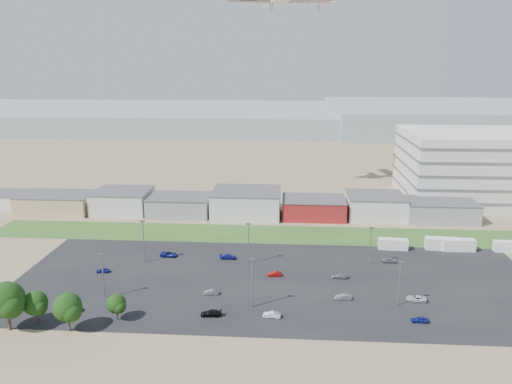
# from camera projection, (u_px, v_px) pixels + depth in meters

# --- Properties ---
(ground) EXTENTS (700.00, 700.00, 0.00)m
(ground) POSITION_uv_depth(u_px,v_px,m) (246.00, 324.00, 96.22)
(ground) COLOR #8A7C58
(ground) RESTS_ON ground
(parking_lot) EXTENTS (120.00, 50.00, 0.01)m
(parking_lot) POSITION_uv_depth(u_px,v_px,m) (275.00, 281.00, 115.20)
(parking_lot) COLOR black
(parking_lot) RESTS_ON ground
(grass_strip) EXTENTS (160.00, 16.00, 0.02)m
(grass_strip) POSITION_uv_depth(u_px,v_px,m) (261.00, 234.00, 146.42)
(grass_strip) COLOR #2E541F
(grass_strip) RESTS_ON ground
(hills_backdrop) EXTENTS (700.00, 200.00, 9.00)m
(hills_backdrop) POSITION_uv_depth(u_px,v_px,m) (330.00, 120.00, 396.58)
(hills_backdrop) COLOR gray
(hills_backdrop) RESTS_ON ground
(building_row) EXTENTS (170.00, 20.00, 8.00)m
(building_row) POSITION_uv_depth(u_px,v_px,m) (213.00, 202.00, 164.87)
(building_row) COLOR silver
(building_row) RESTS_ON ground
(box_trailer_a) EXTENTS (7.85, 2.94, 2.89)m
(box_trailer_a) POSITION_uv_depth(u_px,v_px,m) (393.00, 244.00, 134.24)
(box_trailer_a) COLOR silver
(box_trailer_a) RESTS_ON ground
(box_trailer_b) EXTENTS (8.76, 3.24, 3.23)m
(box_trailer_b) POSITION_uv_depth(u_px,v_px,m) (442.00, 244.00, 134.04)
(box_trailer_b) COLOR silver
(box_trailer_b) RESTS_ON ground
(box_trailer_c) EXTENTS (8.48, 2.74, 3.17)m
(box_trailer_c) POSITION_uv_depth(u_px,v_px,m) (458.00, 245.00, 133.24)
(box_trailer_c) COLOR silver
(box_trailer_c) RESTS_ON ground
(box_trailer_d) EXTENTS (7.47, 2.39, 2.80)m
(box_trailer_d) POSITION_uv_depth(u_px,v_px,m) (508.00, 246.00, 132.64)
(box_trailer_d) COLOR silver
(box_trailer_d) RESTS_ON ground
(tree_left) EXTENTS (7.26, 7.26, 10.89)m
(tree_left) POSITION_uv_depth(u_px,v_px,m) (7.00, 304.00, 92.62)
(tree_left) COLOR black
(tree_left) RESTS_ON ground
(tree_mid) EXTENTS (5.01, 5.01, 7.52)m
(tree_mid) POSITION_uv_depth(u_px,v_px,m) (36.00, 306.00, 95.34)
(tree_mid) COLOR black
(tree_mid) RESTS_ON ground
(tree_right) EXTENTS (5.72, 5.72, 8.58)m
(tree_right) POSITION_uv_depth(u_px,v_px,m) (68.00, 310.00, 92.60)
(tree_right) COLOR black
(tree_right) RESTS_ON ground
(tree_near) EXTENTS (4.04, 4.04, 6.06)m
(tree_near) POSITION_uv_depth(u_px,v_px,m) (116.00, 306.00, 96.94)
(tree_near) COLOR black
(tree_near) RESTS_ON ground
(lightpole_front_l) EXTENTS (1.18, 0.49, 9.99)m
(lightpole_front_l) POSITION_uv_depth(u_px,v_px,m) (103.00, 276.00, 105.58)
(lightpole_front_l) COLOR slate
(lightpole_front_l) RESTS_ON ground
(lightpole_front_m) EXTENTS (1.26, 0.52, 10.70)m
(lightpole_front_m) POSITION_uv_depth(u_px,v_px,m) (252.00, 283.00, 101.41)
(lightpole_front_m) COLOR slate
(lightpole_front_m) RESTS_ON ground
(lightpole_front_r) EXTENTS (1.13, 0.47, 9.63)m
(lightpole_front_r) POSITION_uv_depth(u_px,v_px,m) (399.00, 284.00, 102.34)
(lightpole_front_r) COLOR slate
(lightpole_front_r) RESTS_ON ground
(lightpole_back_l) EXTENTS (1.28, 0.53, 10.89)m
(lightpole_back_l) POSITION_uv_depth(u_px,v_px,m) (144.00, 242.00, 124.61)
(lightpole_back_l) COLOR slate
(lightpole_back_l) RESTS_ON ground
(lightpole_back_m) EXTENTS (1.24, 0.52, 10.51)m
(lightpole_back_m) POSITION_uv_depth(u_px,v_px,m) (249.00, 244.00, 123.80)
(lightpole_back_m) COLOR slate
(lightpole_back_m) RESTS_ON ground
(lightpole_back_r) EXTENTS (1.15, 0.48, 9.81)m
(lightpole_back_r) POSITION_uv_depth(u_px,v_px,m) (370.00, 246.00, 123.02)
(lightpole_back_r) COLOR slate
(lightpole_back_r) RESTS_ON ground
(parked_car_0) EXTENTS (4.34, 2.38, 1.15)m
(parked_car_0) POSITION_uv_depth(u_px,v_px,m) (416.00, 298.00, 105.19)
(parked_car_0) COLOR silver
(parked_car_0) RESTS_ON ground
(parked_car_1) EXTENTS (3.60, 1.38, 1.17)m
(parked_car_1) POSITION_uv_depth(u_px,v_px,m) (343.00, 297.00, 105.90)
(parked_car_1) COLOR #A5A5AA
(parked_car_1) RESTS_ON ground
(parked_car_2) EXTENTS (3.34, 1.44, 1.12)m
(parked_car_2) POSITION_uv_depth(u_px,v_px,m) (420.00, 320.00, 96.59)
(parked_car_2) COLOR navy
(parked_car_2) RESTS_ON ground
(parked_car_3) EXTENTS (4.27, 1.94, 1.21)m
(parked_car_3) POSITION_uv_depth(u_px,v_px,m) (211.00, 313.00, 99.00)
(parked_car_3) COLOR black
(parked_car_3) RESTS_ON ground
(parked_car_4) EXTENTS (3.39, 1.48, 1.09)m
(parked_car_4) POSITION_uv_depth(u_px,v_px,m) (211.00, 292.00, 108.17)
(parked_car_4) COLOR #595B5E
(parked_car_4) RESTS_ON ground
(parked_car_5) EXTENTS (3.26, 1.49, 1.08)m
(parked_car_5) POSITION_uv_depth(u_px,v_px,m) (103.00, 270.00, 119.56)
(parked_car_5) COLOR navy
(parked_car_5) RESTS_ON ground
(parked_car_6) EXTENTS (4.29, 1.89, 1.22)m
(parked_car_6) POSITION_uv_depth(u_px,v_px,m) (228.00, 257.00, 127.75)
(parked_car_6) COLOR navy
(parked_car_6) RESTS_ON ground
(parked_car_7) EXTENTS (3.53, 1.60, 1.12)m
(parked_car_7) POSITION_uv_depth(u_px,v_px,m) (274.00, 274.00, 117.41)
(parked_car_7) COLOR maroon
(parked_car_7) RESTS_ON ground
(parked_car_8) EXTENTS (3.79, 1.66, 1.27)m
(parked_car_8) POSITION_uv_depth(u_px,v_px,m) (389.00, 260.00, 125.44)
(parked_car_8) COLOR #A5A5AA
(parked_car_8) RESTS_ON ground
(parked_car_9) EXTENTS (4.70, 2.64, 1.24)m
(parked_car_9) POSITION_uv_depth(u_px,v_px,m) (169.00, 254.00, 129.33)
(parked_car_9) COLOR navy
(parked_car_9) RESTS_ON ground
(parked_car_10) EXTENTS (4.14, 1.70, 1.20)m
(parked_car_10) POSITION_uv_depth(u_px,v_px,m) (73.00, 308.00, 100.91)
(parked_car_10) COLOR #595B5E
(parked_car_10) RESTS_ON ground
(parked_car_12) EXTENTS (3.88, 1.91, 1.08)m
(parked_car_12) POSITION_uv_depth(u_px,v_px,m) (339.00, 276.00, 116.37)
(parked_car_12) COLOR #A5A5AA
(parked_car_12) RESTS_ON ground
(parked_car_13) EXTENTS (3.59, 1.52, 1.15)m
(parked_car_13) POSITION_uv_depth(u_px,v_px,m) (272.00, 315.00, 98.48)
(parked_car_13) COLOR silver
(parked_car_13) RESTS_ON ground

